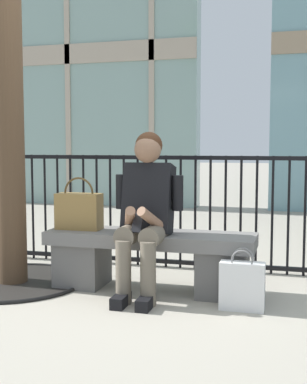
{
  "coord_description": "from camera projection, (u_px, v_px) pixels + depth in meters",
  "views": [
    {
      "loc": [
        1.05,
        -3.7,
        1.11
      ],
      "look_at": [
        0.0,
        0.1,
        0.75
      ],
      "focal_mm": 47.79,
      "sensor_mm": 36.0,
      "label": 1
    }
  ],
  "objects": [
    {
      "name": "ground_plane",
      "position": [
        150.0,
        290.0,
        3.93
      ],
      "size": [
        60.0,
        60.0,
        0.0
      ],
      "primitive_type": "plane",
      "color": "#A8A091"
    },
    {
      "name": "stone_bench",
      "position": [
        150.0,
        255.0,
        3.91
      ],
      "size": [
        1.6,
        0.44,
        0.45
      ],
      "color": "slate",
      "rests_on": "ground"
    },
    {
      "name": "seated_person_with_phone",
      "position": [
        146.0,
        208.0,
        3.75
      ],
      "size": [
        0.52,
        0.66,
        1.21
      ],
      "color": "#6B6051",
      "rests_on": "ground"
    },
    {
      "name": "handbag_on_bench",
      "position": [
        79.0,
        210.0,
        4.03
      ],
      "size": [
        0.36,
        0.15,
        0.41
      ],
      "color": "olive",
      "rests_on": "stone_bench"
    },
    {
      "name": "shopping_bag",
      "position": [
        242.0,
        285.0,
        3.45
      ],
      "size": [
        0.3,
        0.12,
        0.42
      ],
      "color": "white",
      "rests_on": "ground"
    },
    {
      "name": "plaza_railing",
      "position": [
        173.0,
        211.0,
        4.63
      ],
      "size": [
        7.71,
        0.04,
        1.02
      ],
      "color": "black",
      "rests_on": "ground"
    }
  ]
}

